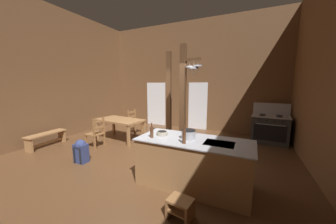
{
  "coord_description": "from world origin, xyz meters",
  "views": [
    {
      "loc": [
        2.46,
        -3.67,
        1.97
      ],
      "look_at": [
        0.52,
        0.48,
        1.25
      ],
      "focal_mm": 18.84,
      "sensor_mm": 36.0,
      "label": 1
    }
  ],
  "objects_px": {
    "backpack": "(81,150)",
    "bottle_short_on_counter": "(152,132)",
    "bottle_tall_on_counter": "(184,136)",
    "ladderback_chair_near_window": "(134,122)",
    "ladderback_chair_by_post": "(96,133)",
    "stockpot_on_counter": "(188,134)",
    "dining_table": "(120,122)",
    "mixing_bowl_on_counter": "(162,133)",
    "kitchen_island": "(193,163)",
    "step_stool": "(180,207)",
    "stove_range": "(270,129)",
    "bench_along_left_wall": "(46,137)"
  },
  "relations": [
    {
      "from": "bottle_tall_on_counter",
      "to": "bottle_short_on_counter",
      "type": "relative_size",
      "value": 1.12
    },
    {
      "from": "kitchen_island",
      "to": "stove_range",
      "type": "height_order",
      "value": "stove_range"
    },
    {
      "from": "ladderback_chair_by_post",
      "to": "bottle_tall_on_counter",
      "type": "xyz_separation_m",
      "value": [
        3.29,
        -1.04,
        0.61
      ]
    },
    {
      "from": "kitchen_island",
      "to": "stockpot_on_counter",
      "type": "height_order",
      "value": "stockpot_on_counter"
    },
    {
      "from": "ladderback_chair_by_post",
      "to": "bottle_tall_on_counter",
      "type": "bearing_deg",
      "value": -17.49
    },
    {
      "from": "backpack",
      "to": "bottle_short_on_counter",
      "type": "relative_size",
      "value": 2.01
    },
    {
      "from": "stove_range",
      "to": "stockpot_on_counter",
      "type": "bearing_deg",
      "value": -115.2
    },
    {
      "from": "stockpot_on_counter",
      "to": "ladderback_chair_by_post",
      "type": "bearing_deg",
      "value": 167.18
    },
    {
      "from": "stockpot_on_counter",
      "to": "stove_range",
      "type": "bearing_deg",
      "value": 64.8
    },
    {
      "from": "bottle_short_on_counter",
      "to": "kitchen_island",
      "type": "bearing_deg",
      "value": 15.48
    },
    {
      "from": "stockpot_on_counter",
      "to": "mixing_bowl_on_counter",
      "type": "relative_size",
      "value": 1.47
    },
    {
      "from": "ladderback_chair_by_post",
      "to": "stockpot_on_counter",
      "type": "relative_size",
      "value": 2.81
    },
    {
      "from": "bottle_short_on_counter",
      "to": "stockpot_on_counter",
      "type": "bearing_deg",
      "value": 18.76
    },
    {
      "from": "backpack",
      "to": "kitchen_island",
      "type": "bearing_deg",
      "value": 4.1
    },
    {
      "from": "stockpot_on_counter",
      "to": "bottle_tall_on_counter",
      "type": "bearing_deg",
      "value": -86.78
    },
    {
      "from": "kitchen_island",
      "to": "stockpot_on_counter",
      "type": "relative_size",
      "value": 6.41
    },
    {
      "from": "mixing_bowl_on_counter",
      "to": "stove_range",
      "type": "bearing_deg",
      "value": 57.8
    },
    {
      "from": "bottle_tall_on_counter",
      "to": "step_stool",
      "type": "bearing_deg",
      "value": -73.98
    },
    {
      "from": "bench_along_left_wall",
      "to": "bottle_short_on_counter",
      "type": "bearing_deg",
      "value": -5.01
    },
    {
      "from": "ladderback_chair_near_window",
      "to": "mixing_bowl_on_counter",
      "type": "relative_size",
      "value": 4.13
    },
    {
      "from": "step_stool",
      "to": "ladderback_chair_near_window",
      "type": "xyz_separation_m",
      "value": [
        -3.42,
        3.59,
        0.27
      ]
    },
    {
      "from": "kitchen_island",
      "to": "stove_range",
      "type": "distance_m",
      "value": 3.95
    },
    {
      "from": "ladderback_chair_near_window",
      "to": "ladderback_chair_by_post",
      "type": "xyz_separation_m",
      "value": [
        -0.06,
        -1.92,
        0.0
      ]
    },
    {
      "from": "dining_table",
      "to": "ladderback_chair_by_post",
      "type": "bearing_deg",
      "value": -97.65
    },
    {
      "from": "step_stool",
      "to": "bottle_short_on_counter",
      "type": "distance_m",
      "value": 1.42
    },
    {
      "from": "backpack",
      "to": "bottle_tall_on_counter",
      "type": "bearing_deg",
      "value": -1.5
    },
    {
      "from": "ladderback_chair_by_post",
      "to": "step_stool",
      "type": "bearing_deg",
      "value": -25.71
    },
    {
      "from": "ladderback_chair_by_post",
      "to": "bottle_short_on_counter",
      "type": "relative_size",
      "value": 3.21
    },
    {
      "from": "stockpot_on_counter",
      "to": "backpack",
      "type": "bearing_deg",
      "value": -175.48
    },
    {
      "from": "kitchen_island",
      "to": "bench_along_left_wall",
      "type": "distance_m",
      "value": 4.9
    },
    {
      "from": "bench_along_left_wall",
      "to": "bottle_short_on_counter",
      "type": "height_order",
      "value": "bottle_short_on_counter"
    },
    {
      "from": "kitchen_island",
      "to": "stockpot_on_counter",
      "type": "xyz_separation_m",
      "value": [
        -0.11,
        0.01,
        0.55
      ]
    },
    {
      "from": "dining_table",
      "to": "bottle_tall_on_counter",
      "type": "relative_size",
      "value": 5.41
    },
    {
      "from": "step_stool",
      "to": "mixing_bowl_on_counter",
      "type": "xyz_separation_m",
      "value": [
        -0.77,
        0.93,
        0.79
      ]
    },
    {
      "from": "dining_table",
      "to": "ladderback_chair_near_window",
      "type": "distance_m",
      "value": 0.97
    },
    {
      "from": "stove_range",
      "to": "backpack",
      "type": "bearing_deg",
      "value": -139.44
    },
    {
      "from": "stove_range",
      "to": "ladderback_chair_near_window",
      "type": "bearing_deg",
      "value": -169.15
    },
    {
      "from": "backpack",
      "to": "bottle_short_on_counter",
      "type": "height_order",
      "value": "bottle_short_on_counter"
    },
    {
      "from": "ladderback_chair_near_window",
      "to": "bottle_tall_on_counter",
      "type": "height_order",
      "value": "bottle_tall_on_counter"
    },
    {
      "from": "backpack",
      "to": "bottle_short_on_counter",
      "type": "bearing_deg",
      "value": -0.34
    },
    {
      "from": "ladderback_chair_by_post",
      "to": "bench_along_left_wall",
      "type": "distance_m",
      "value": 1.64
    },
    {
      "from": "dining_table",
      "to": "ladderback_chair_by_post",
      "type": "distance_m",
      "value": 1.0
    },
    {
      "from": "bench_along_left_wall",
      "to": "backpack",
      "type": "relative_size",
      "value": 2.03
    },
    {
      "from": "ladderback_chair_by_post",
      "to": "backpack",
      "type": "distance_m",
      "value": 1.1
    },
    {
      "from": "ladderback_chair_by_post",
      "to": "backpack",
      "type": "bearing_deg",
      "value": -62.41
    },
    {
      "from": "stove_range",
      "to": "bottle_short_on_counter",
      "type": "relative_size",
      "value": 4.46
    },
    {
      "from": "kitchen_island",
      "to": "stockpot_on_counter",
      "type": "distance_m",
      "value": 0.56
    },
    {
      "from": "kitchen_island",
      "to": "backpack",
      "type": "bearing_deg",
      "value": -175.9
    },
    {
      "from": "bottle_tall_on_counter",
      "to": "backpack",
      "type": "bearing_deg",
      "value": 178.5
    },
    {
      "from": "ladderback_chair_by_post",
      "to": "bottle_short_on_counter",
      "type": "height_order",
      "value": "bottle_short_on_counter"
    }
  ]
}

